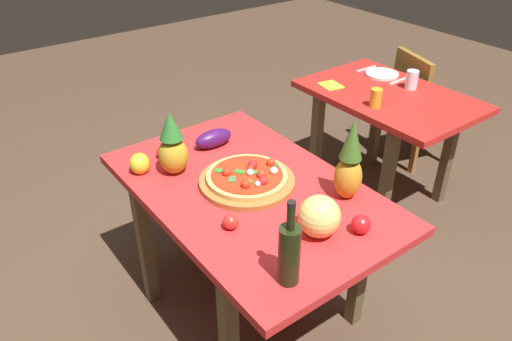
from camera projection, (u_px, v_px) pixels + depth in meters
name	position (u px, v px, depth m)	size (l,w,h in m)	color
ground_plane	(250.00, 308.00, 2.57)	(10.00, 10.00, 0.00)	#4C3828
display_table	(249.00, 204.00, 2.22)	(1.33, 0.84, 0.76)	brown
background_table	(387.00, 111.00, 3.11)	(1.06, 0.71, 0.76)	brown
dining_chair	(420.00, 103.00, 3.60)	(0.50, 0.50, 0.85)	olive
pizza_board	(247.00, 181.00, 2.19)	(0.43, 0.43, 0.03)	olive
pizza	(248.00, 176.00, 2.17)	(0.36, 0.36, 0.06)	#E1A859
wine_bottle	(289.00, 253.00, 1.62)	(0.08, 0.08, 0.33)	black
pineapple_left	(172.00, 146.00, 2.20)	(0.13, 0.13, 0.30)	#B79224
pineapple_right	(350.00, 164.00, 2.02)	(0.12, 0.12, 0.37)	#C18924
melon	(319.00, 216.00, 1.86)	(0.17, 0.17, 0.17)	#F0CE6A
bell_pepper	(140.00, 164.00, 2.25)	(0.09, 0.09, 0.10)	yellow
eggplant	(214.00, 138.00, 2.46)	(0.20, 0.09, 0.09)	#3D1453
tomato_near_board	(231.00, 222.00, 1.91)	(0.06, 0.06, 0.06)	red
tomato_by_bottle	(361.00, 224.00, 1.89)	(0.08, 0.08, 0.08)	red
tomato_beside_pepper	(163.00, 152.00, 2.37)	(0.07, 0.07, 0.07)	red
drinking_glass_juice	(376.00, 98.00, 2.85)	(0.07, 0.07, 0.11)	gold
drinking_glass_water	(412.00, 80.00, 3.08)	(0.08, 0.08, 0.12)	silver
dinner_plate	(382.00, 74.00, 3.30)	(0.22, 0.22, 0.02)	white
fork_utensil	(366.00, 69.00, 3.40)	(0.02, 0.18, 0.01)	silver
knife_utensil	(398.00, 81.00, 3.21)	(0.02, 0.18, 0.01)	silver
napkin_folded	(331.00, 85.00, 3.15)	(0.14, 0.12, 0.01)	yellow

